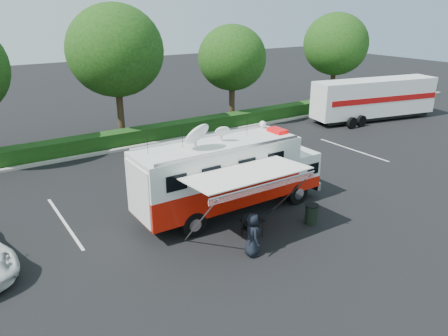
# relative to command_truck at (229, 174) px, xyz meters

# --- Properties ---
(ground_plane) EXTENTS (120.00, 120.00, 0.00)m
(ground_plane) POSITION_rel_command_truck_xyz_m (0.08, 0.00, -1.78)
(ground_plane) COLOR black
(ground_plane) RESTS_ON ground
(back_border) EXTENTS (60.00, 6.14, 8.87)m
(back_border) POSITION_rel_command_truck_xyz_m (1.22, 12.90, 3.22)
(back_border) COLOR #9E998E
(back_border) RESTS_ON ground_plane
(stall_lines) EXTENTS (24.12, 5.50, 0.01)m
(stall_lines) POSITION_rel_command_truck_xyz_m (-0.42, 3.00, -1.78)
(stall_lines) COLOR silver
(stall_lines) RESTS_ON ground_plane
(command_truck) EXTENTS (8.68, 2.39, 4.17)m
(command_truck) POSITION_rel_command_truck_xyz_m (0.00, 0.00, 0.00)
(command_truck) COLOR black
(command_truck) RESTS_ON ground_plane
(awning) EXTENTS (4.74, 2.46, 2.86)m
(awning) POSITION_rel_command_truck_xyz_m (-0.78, -2.48, 0.90)
(awning) COLOR silver
(awning) RESTS_ON ground_plane
(person) EXTENTS (0.74, 0.94, 1.68)m
(person) POSITION_rel_command_truck_xyz_m (-1.31, -3.47, -1.78)
(person) COLOR black
(person) RESTS_ON ground_plane
(folding_table) EXTENTS (0.89, 0.64, 0.75)m
(folding_table) POSITION_rel_command_truck_xyz_m (-0.53, -2.41, -1.09)
(folding_table) COLOR black
(folding_table) RESTS_ON ground_plane
(folding_chair) EXTENTS (0.63, 0.66, 1.02)m
(folding_chair) POSITION_rel_command_truck_xyz_m (-0.74, -2.40, -1.18)
(folding_chair) COLOR black
(folding_chair) RESTS_ON ground_plane
(trash_bin) EXTENTS (0.58, 0.58, 0.86)m
(trash_bin) POSITION_rel_command_truck_xyz_m (2.25, -2.86, -1.35)
(trash_bin) COLOR black
(trash_bin) RESTS_ON ground_plane
(semi_trailer) EXTENTS (10.68, 4.27, 3.22)m
(semi_trailer) POSITION_rel_command_truck_xyz_m (18.93, 7.45, -0.08)
(semi_trailer) COLOR white
(semi_trailer) RESTS_ON ground_plane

